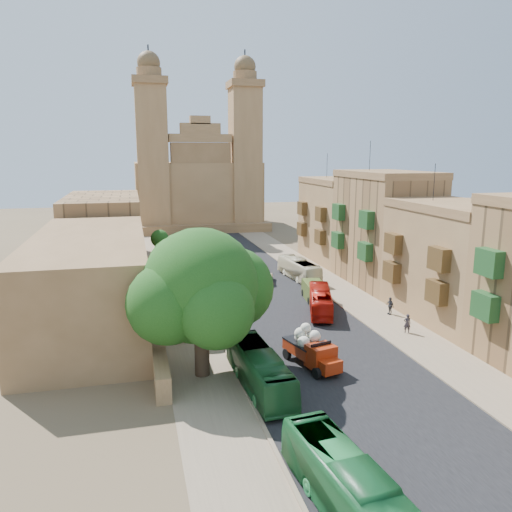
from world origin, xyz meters
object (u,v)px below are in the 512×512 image
bus_cream_east (299,269)px  pedestrian_a (407,323)px  olive_pickup (314,292)px  car_cream (264,277)px  ficus_tree (202,290)px  car_blue_a (237,300)px  street_tree_c (165,252)px  red_truck (312,349)px  bus_green_north (259,369)px  street_tree_b (172,271)px  car_blue_b (210,243)px  street_tree_d (160,239)px  car_white_a (209,268)px  street_tree_a (183,300)px  pedestrian_c (390,306)px  bus_red_east (320,301)px  bus_green_south (350,490)px  car_dkblue (214,250)px  car_white_b (252,259)px  church (197,184)px

bus_cream_east → pedestrian_a: 21.29m
olive_pickup → car_cream: bearing=110.8°
ficus_tree → olive_pickup: 22.31m
car_blue_a → car_cream: size_ratio=0.85×
car_blue_a → street_tree_c: bearing=126.0°
red_truck → bus_green_north: size_ratio=0.58×
street_tree_b → street_tree_c: street_tree_b is taller
car_blue_b → street_tree_d: bearing=-136.9°
ficus_tree → pedestrian_a: (18.99, 4.21, -5.52)m
car_white_a → car_blue_b: size_ratio=1.03×
olive_pickup → car_white_a: (-9.40, 15.40, -0.21)m
street_tree_a → car_white_a: bearing=76.2°
street_tree_a → street_tree_d: (0.00, 36.00, -0.50)m
red_truck → car_white_a: red_truck is taller
pedestrian_a → pedestrian_c: (1.11, 5.14, 0.01)m
bus_red_east → car_white_a: size_ratio=1.98×
bus_green_south → car_white_a: bearing=82.7°
ficus_tree → car_white_a: size_ratio=2.47×
car_dkblue → pedestrian_a: 41.30m
car_cream → bus_green_north: bearing=91.0°
olive_pickup → car_dkblue: olive_pickup is taller
car_blue_a → car_cream: bearing=73.7°
bus_red_east → car_white_b: size_ratio=2.05×
red_truck → pedestrian_c: 15.50m
church → bus_red_east: 63.66m
street_tree_c → street_tree_a: bearing=-90.0°
street_tree_c → car_cream: size_ratio=1.00×
bus_green_south → car_blue_b: size_ratio=2.35×
red_truck → car_blue_a: 16.46m
street_tree_d → car_white_b: (12.76, -8.67, -2.13)m
pedestrian_a → car_white_a: bearing=-48.3°
street_tree_d → pedestrian_a: size_ratio=2.44×
street_tree_a → car_white_a: (5.75, 23.40, -2.64)m
bus_cream_east → pedestrian_c: bearing=99.2°
car_blue_b → car_cream: bearing=-76.1°
street_tree_d → car_cream: (11.79, -19.14, -2.23)m
car_blue_b → pedestrian_c: pedestrian_c is taller
street_tree_b → pedestrian_a: size_ratio=2.76×
red_truck → bus_green_south: bearing=-104.3°
bus_cream_east → car_white_b: size_ratio=2.20×
street_tree_d → car_white_b: street_tree_d is taller
bus_green_south → car_dkblue: size_ratio=2.29×
car_dkblue → church: bearing=108.3°
car_dkblue → pedestrian_c: pedestrian_c is taller
street_tree_b → olive_pickup: street_tree_b is taller
street_tree_c → pedestrian_a: (19.58, -27.78, -2.17)m
street_tree_b → car_dkblue: 25.57m
church → car_white_b: church is taller
street_tree_a → bus_green_south: (4.77, -24.10, -1.97)m
ficus_tree → street_tree_a: size_ratio=2.16×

